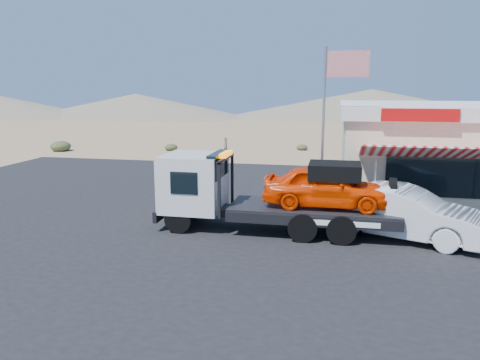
{
  "coord_description": "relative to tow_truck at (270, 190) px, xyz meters",
  "views": [
    {
      "loc": [
        5.17,
        -12.6,
        4.67
      ],
      "look_at": [
        1.99,
        2.81,
        1.5
      ],
      "focal_mm": 35.0,
      "sensor_mm": 36.0,
      "label": 1
    }
  ],
  "objects": [
    {
      "name": "distant_hills",
      "position": [
        -12.91,
        53.08,
        0.52
      ],
      "size": [
        126.0,
        48.0,
        4.2
      ],
      "color": "#726B59",
      "rests_on": "ground"
    },
    {
      "name": "flagpole",
      "position": [
        1.79,
        2.44,
        2.39
      ],
      "size": [
        1.55,
        0.1,
        6.0
      ],
      "color": "#99999E",
      "rests_on": "asphalt_lot"
    },
    {
      "name": "asphalt_lot",
      "position": [
        -1.14,
        0.94,
        -1.36
      ],
      "size": [
        32.0,
        24.0,
        0.02
      ],
      "primitive_type": "cube",
      "color": "black",
      "rests_on": "ground"
    },
    {
      "name": "ground",
      "position": [
        -3.14,
        -2.06,
        -1.37
      ],
      "size": [
        120.0,
        120.0,
        0.0
      ],
      "primitive_type": "plane",
      "color": "#9E805A",
      "rests_on": "ground"
    },
    {
      "name": "jerky_store",
      "position": [
        7.36,
        6.92,
        0.62
      ],
      "size": [
        10.4,
        9.97,
        3.9
      ],
      "color": "#C5BB95",
      "rests_on": "asphalt_lot"
    },
    {
      "name": "white_sedan",
      "position": [
        4.16,
        0.03,
        -0.55
      ],
      "size": [
        5.16,
        3.35,
        1.61
      ],
      "primitive_type": "imported",
      "rotation": [
        0.0,
        0.0,
        1.2
      ],
      "color": "silver",
      "rests_on": "asphalt_lot"
    },
    {
      "name": "tow_truck",
      "position": [
        0.0,
        0.0,
        0.0
      ],
      "size": [
        7.6,
        2.25,
        2.54
      ],
      "color": "black",
      "rests_on": "asphalt_lot"
    }
  ]
}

